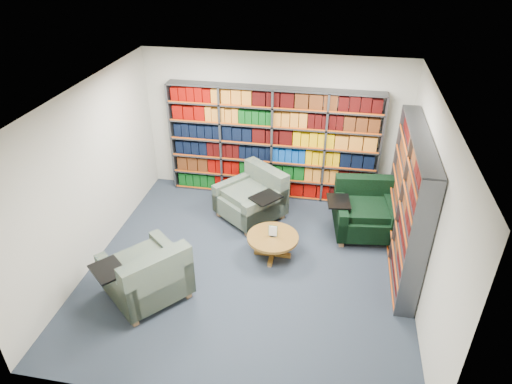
% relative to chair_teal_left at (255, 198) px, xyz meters
% --- Properties ---
extents(room_shell, '(5.02, 5.02, 2.82)m').
position_rel_chair_teal_left_xyz_m(room_shell, '(0.19, -1.49, 1.03)').
color(room_shell, '#1C252E').
rests_on(room_shell, ground).
extents(bookshelf_back, '(4.00, 0.28, 2.20)m').
position_rel_chair_teal_left_xyz_m(bookshelf_back, '(0.19, 0.85, 0.73)').
color(bookshelf_back, '#47494F').
rests_on(bookshelf_back, ground).
extents(bookshelf_right, '(0.28, 2.50, 2.20)m').
position_rel_chair_teal_left_xyz_m(bookshelf_right, '(2.53, -0.89, 0.73)').
color(bookshelf_right, '#47494F').
rests_on(bookshelf_right, ground).
extents(chair_teal_left, '(1.42, 1.42, 0.92)m').
position_rel_chair_teal_left_xyz_m(chair_teal_left, '(0.00, 0.00, 0.00)').
color(chair_teal_left, '#061C31').
rests_on(chair_teal_left, ground).
extents(chair_green_right, '(1.25, 1.13, 0.92)m').
position_rel_chair_teal_left_xyz_m(chair_green_right, '(1.98, -0.11, 0.00)').
color(chair_green_right, black).
rests_on(chair_green_right, ground).
extents(chair_teal_front, '(1.46, 1.46, 0.94)m').
position_rel_chair_teal_left_xyz_m(chair_teal_front, '(-1.09, -2.44, 0.01)').
color(chair_teal_front, '#061C31').
rests_on(chair_teal_front, ground).
extents(coffee_table, '(0.84, 0.84, 0.59)m').
position_rel_chair_teal_left_xyz_m(coffee_table, '(0.52, -1.14, -0.05)').
color(coffee_table, brown).
rests_on(coffee_table, ground).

